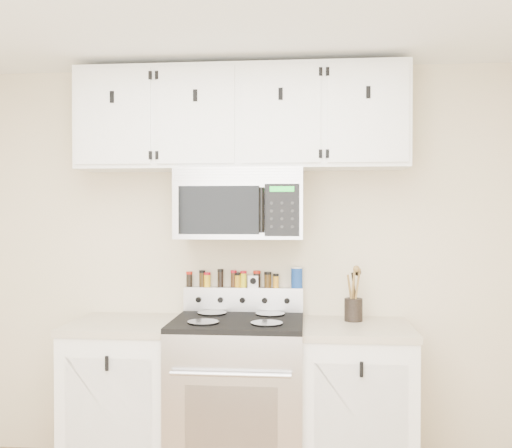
# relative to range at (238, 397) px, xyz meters

# --- Properties ---
(back_wall) EXTENTS (3.50, 0.01, 2.50)m
(back_wall) POSITION_rel_range_xyz_m (0.00, 0.32, 0.76)
(back_wall) COLOR beige
(back_wall) RESTS_ON floor
(range) EXTENTS (0.76, 0.65, 1.10)m
(range) POSITION_rel_range_xyz_m (0.00, 0.00, 0.00)
(range) COLOR #B7B7BA
(range) RESTS_ON floor
(base_cabinet_left) EXTENTS (0.64, 0.62, 0.92)m
(base_cabinet_left) POSITION_rel_range_xyz_m (-0.69, 0.02, -0.03)
(base_cabinet_left) COLOR white
(base_cabinet_left) RESTS_ON floor
(base_cabinet_right) EXTENTS (0.64, 0.62, 0.92)m
(base_cabinet_right) POSITION_rel_range_xyz_m (0.69, 0.02, -0.03)
(base_cabinet_right) COLOR white
(base_cabinet_right) RESTS_ON floor
(microwave) EXTENTS (0.76, 0.44, 0.42)m
(microwave) POSITION_rel_range_xyz_m (0.00, 0.13, 1.14)
(microwave) COLOR #9E9EA3
(microwave) RESTS_ON back_wall
(upper_cabinets) EXTENTS (2.00, 0.35, 0.62)m
(upper_cabinets) POSITION_rel_range_xyz_m (-0.00, 0.15, 1.66)
(upper_cabinets) COLOR white
(upper_cabinets) RESTS_ON back_wall
(utensil_crock) EXTENTS (0.11, 0.11, 0.32)m
(utensil_crock) POSITION_rel_range_xyz_m (0.68, 0.15, 0.51)
(utensil_crock) COLOR black
(utensil_crock) RESTS_ON base_cabinet_right
(kitchen_timer) EXTENTS (0.07, 0.06, 0.08)m
(kitchen_timer) POSITION_rel_range_xyz_m (0.06, 0.28, 0.65)
(kitchen_timer) COLOR white
(kitchen_timer) RESTS_ON range
(salt_canister) EXTENTS (0.07, 0.07, 0.13)m
(salt_canister) POSITION_rel_range_xyz_m (0.34, 0.28, 0.68)
(salt_canister) COLOR navy
(salt_canister) RESTS_ON range
(spice_jar_0) EXTENTS (0.04, 0.04, 0.10)m
(spice_jar_0) POSITION_rel_range_xyz_m (-0.35, 0.28, 0.66)
(spice_jar_0) COLOR black
(spice_jar_0) RESTS_ON range
(spice_jar_1) EXTENTS (0.04, 0.04, 0.11)m
(spice_jar_1) POSITION_rel_range_xyz_m (-0.27, 0.28, 0.67)
(spice_jar_1) COLOR #3A270D
(spice_jar_1) RESTS_ON range
(spice_jar_2) EXTENTS (0.04, 0.04, 0.09)m
(spice_jar_2) POSITION_rel_range_xyz_m (-0.23, 0.28, 0.66)
(spice_jar_2) COLOR yellow
(spice_jar_2) RESTS_ON range
(spice_jar_3) EXTENTS (0.04, 0.04, 0.11)m
(spice_jar_3) POSITION_rel_range_xyz_m (-0.15, 0.28, 0.67)
(spice_jar_3) COLOR black
(spice_jar_3) RESTS_ON range
(spice_jar_4) EXTENTS (0.04, 0.04, 0.11)m
(spice_jar_4) POSITION_rel_range_xyz_m (-0.06, 0.28, 0.67)
(spice_jar_4) COLOR #3C220E
(spice_jar_4) RESTS_ON range
(spice_jar_5) EXTENTS (0.04, 0.04, 0.09)m
(spice_jar_5) POSITION_rel_range_xyz_m (-0.04, 0.28, 0.66)
(spice_jar_5) COLOR #C38C17
(spice_jar_5) RESTS_ON range
(spice_jar_6) EXTENTS (0.04, 0.04, 0.10)m
(spice_jar_6) POSITION_rel_range_xyz_m (0.00, 0.28, 0.67)
(spice_jar_6) COLOR yellow
(spice_jar_6) RESTS_ON range
(spice_jar_7) EXTENTS (0.05, 0.05, 0.11)m
(spice_jar_7) POSITION_rel_range_xyz_m (0.09, 0.28, 0.67)
(spice_jar_7) COLOR black
(spice_jar_7) RESTS_ON range
(spice_jar_8) EXTENTS (0.05, 0.05, 0.10)m
(spice_jar_8) POSITION_rel_range_xyz_m (0.16, 0.28, 0.66)
(spice_jar_8) COLOR #442E10
(spice_jar_8) RESTS_ON range
(spice_jar_9) EXTENTS (0.04, 0.04, 0.09)m
(spice_jar_9) POSITION_rel_range_xyz_m (0.21, 0.28, 0.66)
(spice_jar_9) COLOR orange
(spice_jar_9) RESTS_ON range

